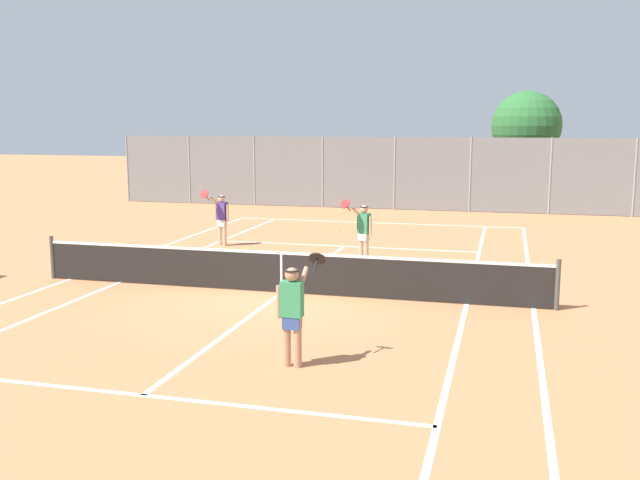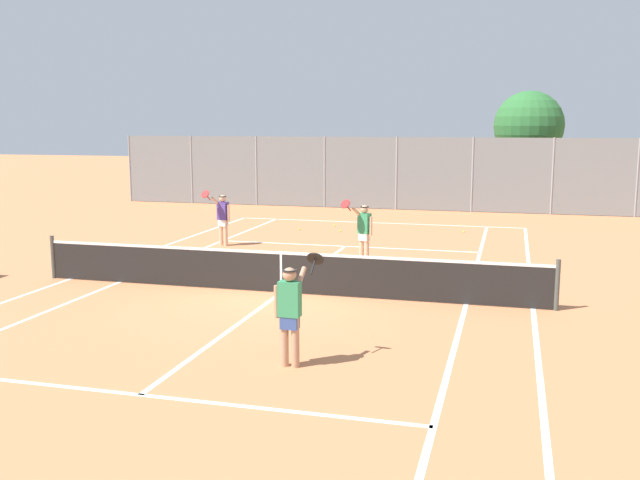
% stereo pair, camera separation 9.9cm
% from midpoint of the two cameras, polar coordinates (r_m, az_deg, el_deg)
% --- Properties ---
extents(ground_plane, '(120.00, 120.00, 0.00)m').
position_cam_midpoint_polar(ground_plane, '(16.26, -3.26, -4.24)').
color(ground_plane, '#CC7A4C').
extents(court_line_markings, '(11.10, 23.90, 0.01)m').
position_cam_midpoint_polar(court_line_markings, '(16.26, -3.26, -4.23)').
color(court_line_markings, white).
rests_on(court_line_markings, ground).
extents(tennis_net, '(12.00, 0.10, 1.07)m').
position_cam_midpoint_polar(tennis_net, '(16.15, -3.28, -2.48)').
color(tennis_net, '#474C47').
rests_on(tennis_net, ground).
extents(player_near_side, '(0.68, 0.73, 1.77)m').
position_cam_midpoint_polar(player_near_side, '(11.22, -2.47, -5.58)').
color(player_near_side, tan).
rests_on(player_near_side, ground).
extents(player_far_left, '(0.80, 0.70, 1.77)m').
position_cam_midpoint_polar(player_far_left, '(22.49, -8.00, 1.87)').
color(player_far_left, '#D8A884').
rests_on(player_far_left, ground).
extents(player_far_right, '(0.86, 0.67, 1.77)m').
position_cam_midpoint_polar(player_far_right, '(19.56, 3.35, 0.84)').
color(player_far_right, '#D8A884').
rests_on(player_far_right, ground).
extents(loose_tennis_ball_0, '(0.07, 0.07, 0.07)m').
position_cam_midpoint_polar(loose_tennis_ball_0, '(25.62, 11.20, 0.67)').
color(loose_tennis_ball_0, '#D1DB33').
rests_on(loose_tennis_ball_0, ground).
extents(loose_tennis_ball_1, '(0.07, 0.07, 0.07)m').
position_cam_midpoint_polar(loose_tennis_ball_1, '(18.13, 5.39, -2.73)').
color(loose_tennis_ball_1, '#D1DB33').
rests_on(loose_tennis_ball_1, ground).
extents(loose_tennis_ball_2, '(0.07, 0.07, 0.07)m').
position_cam_midpoint_polar(loose_tennis_ball_2, '(26.62, 0.92, 1.17)').
color(loose_tennis_ball_2, '#D1DB33').
rests_on(loose_tennis_ball_2, ground).
extents(loose_tennis_ball_3, '(0.07, 0.07, 0.07)m').
position_cam_midpoint_polar(loose_tennis_ball_3, '(25.26, 1.42, 0.73)').
color(loose_tennis_ball_3, '#D1DB33').
rests_on(loose_tennis_ball_3, ground).
extents(loose_tennis_ball_5, '(0.07, 0.07, 0.07)m').
position_cam_midpoint_polar(loose_tennis_ball_5, '(25.71, -1.87, 0.88)').
color(loose_tennis_ball_5, '#D1DB33').
rests_on(loose_tennis_ball_5, ground).
extents(back_fence, '(26.44, 0.08, 3.23)m').
position_cam_midpoint_polar(back_fence, '(31.85, 5.89, 5.33)').
color(back_fence, gray).
rests_on(back_fence, ground).
extents(tree_behind_left, '(3.25, 3.25, 5.32)m').
position_cam_midpoint_polar(tree_behind_left, '(35.34, 16.16, 8.64)').
color(tree_behind_left, brown).
rests_on(tree_behind_left, ground).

